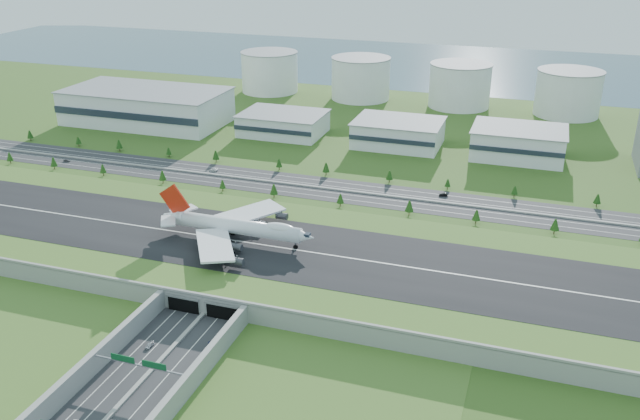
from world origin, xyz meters
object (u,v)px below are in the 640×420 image
(boeing_747, at_px, (236,226))
(car_5, at_px, (443,195))
(car_0, at_px, (150,345))
(fuel_tank_a, at_px, (270,72))
(car_2, at_px, (211,345))
(car_7, at_px, (214,170))
(car_4, at_px, (67,160))

(boeing_747, bearing_deg, car_5, 52.90)
(car_0, xyz_separation_m, car_5, (78.52, 181.07, 0.05))
(fuel_tank_a, xyz_separation_m, car_2, (132.57, -378.43, -16.72))
(fuel_tank_a, bearing_deg, car_7, -77.00)
(fuel_tank_a, xyz_separation_m, boeing_747, (110.86, -308.19, -2.79))
(fuel_tank_a, distance_m, car_2, 401.32)
(car_4, bearing_deg, car_5, -92.00)
(car_2, xyz_separation_m, car_5, (57.61, 173.57, 0.17))
(car_7, bearing_deg, boeing_747, 36.81)
(car_5, bearing_deg, car_0, -42.52)
(boeing_747, bearing_deg, fuel_tank_a, 110.20)
(fuel_tank_a, height_order, car_4, fuel_tank_a)
(car_7, bearing_deg, car_0, 24.34)
(boeing_747, xyz_separation_m, car_2, (21.71, -70.23, -13.93))
(car_7, bearing_deg, fuel_tank_a, -162.36)
(car_0, bearing_deg, car_4, 137.29)
(boeing_747, bearing_deg, car_4, 152.42)
(car_4, distance_m, car_5, 240.74)
(car_4, bearing_deg, car_2, -136.74)
(fuel_tank_a, relative_size, car_5, 10.03)
(fuel_tank_a, distance_m, car_5, 280.01)
(boeing_747, relative_size, car_5, 15.42)
(boeing_747, xyz_separation_m, car_0, (0.81, -77.72, -13.82))
(fuel_tank_a, relative_size, boeing_747, 0.65)
(car_0, xyz_separation_m, car_4, (-161.56, 163.18, -0.02))
(car_5, distance_m, car_7, 142.11)
(car_2, distance_m, car_4, 239.85)
(boeing_747, distance_m, car_0, 78.95)
(fuel_tank_a, xyz_separation_m, car_4, (-49.89, -222.74, -16.63))
(fuel_tank_a, bearing_deg, boeing_747, -70.22)
(car_7, bearing_deg, car_5, 96.08)
(fuel_tank_a, bearing_deg, car_2, -70.69)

